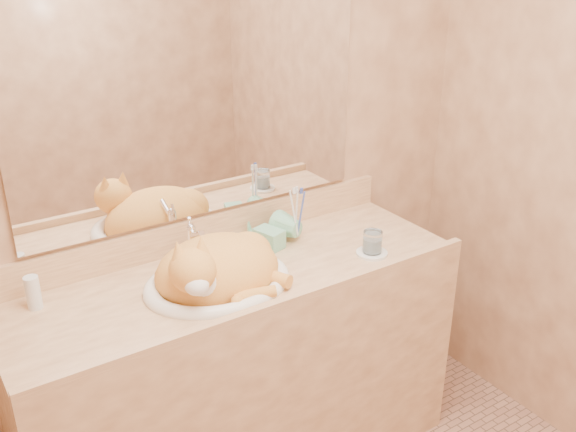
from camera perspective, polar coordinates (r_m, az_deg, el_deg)
wall_back at (r=2.30m, az=-8.11°, el=6.41°), size 2.40×0.02×2.50m
vanity_counter at (r=2.46m, az=-4.11°, el=-13.88°), size 1.60×0.55×0.85m
mirror at (r=2.25m, az=-8.18°, el=9.74°), size 1.30×0.02×0.80m
sink_basin at (r=2.14m, az=-6.35°, el=-4.25°), size 0.56×0.50×0.16m
faucet at (r=2.29m, az=-8.55°, el=-2.29°), size 0.06×0.12×0.16m
cat at (r=2.13m, az=-6.45°, el=-4.51°), size 0.47×0.40×0.23m
soap_dispenser at (r=2.34m, az=-0.72°, el=-1.39°), size 0.09×0.09×0.16m
toothbrush_cup at (r=2.42m, az=0.87°, el=-1.32°), size 0.14×0.14×0.10m
toothbrushes at (r=2.38m, az=0.88°, el=0.51°), size 0.04×0.04×0.23m
saucer at (r=2.37m, az=7.46°, el=-3.29°), size 0.12×0.12×0.01m
water_glass at (r=2.35m, az=7.52°, el=-2.29°), size 0.07×0.07×0.08m
lotion_bottle at (r=2.16m, az=-21.72°, el=-6.34°), size 0.05×0.05×0.11m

